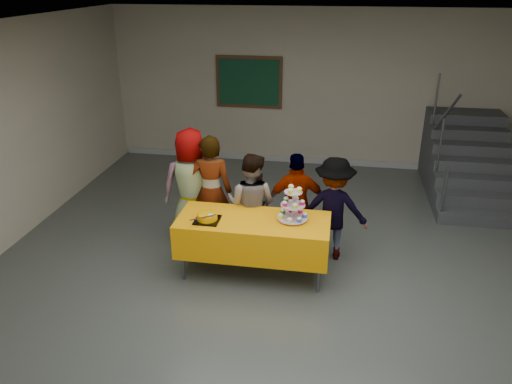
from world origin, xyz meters
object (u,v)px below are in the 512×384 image
Objects in this scene: schoolchild_a at (192,186)px; schoolchild_b at (211,192)px; schoolchild_c at (251,205)px; cupcake_stand at (293,208)px; bake_table at (253,235)px; schoolchild_d at (297,204)px; noticeboard at (249,82)px; bear_cake at (207,216)px; schoolchild_e at (333,209)px; staircase at (465,163)px.

schoolchild_a reaches higher than schoolchild_b.
cupcake_stand is at bearing 153.66° from schoolchild_c.
schoolchild_d is (0.47, 0.68, 0.15)m from bake_table.
schoolchild_a reaches higher than bake_table.
noticeboard is (-0.12, 3.52, 0.79)m from schoolchild_b.
bake_table is 0.63m from bear_cake.
cupcake_stand is (0.48, 0.07, 0.38)m from bake_table.
schoolchild_d is 1.00× the size of schoolchild_e.
staircase reaches higher than cupcake_stand.
schoolchild_d is 3.81m from staircase.
schoolchild_b reaches higher than schoolchild_e.
cupcake_stand is 0.34× the size of noticeboard.
schoolchild_e is at bearing -63.48° from noticeboard.
schoolchild_a is 0.91m from schoolchild_c.
schoolchild_d is at bearing 173.98° from schoolchild_b.
bake_table is 1.45× the size of noticeboard.
schoolchild_e is at bearing -129.35° from staircase.
schoolchild_a is 0.31m from schoolchild_b.
bake_table is at bearing 45.97° from schoolchild_d.
schoolchild_b reaches higher than schoolchild_d.
staircase is (3.32, 2.80, -0.23)m from schoolchild_c.
cupcake_stand is at bearing -72.50° from noticeboard.
noticeboard is (-0.82, 4.17, 1.04)m from bake_table.
noticeboard is at bearing -79.00° from schoolchild_d.
bear_cake is 4.37m from noticeboard.
cupcake_stand is 0.78m from schoolchild_c.
staircase reaches higher than schoolchild_e.
schoolchild_d is (0.59, 0.15, -0.01)m from schoolchild_c.
schoolchild_c is 1.10× the size of noticeboard.
staircase is (2.73, 2.65, -0.22)m from schoolchild_d.
cupcake_stand is at bearing 11.02° from bear_cake.
schoolchild_e is 1.09× the size of noticeboard.
schoolchild_a is 4.95m from staircase.
bake_table is at bearing 129.70° from schoolchild_b.
staircase is at bearing -126.22° from schoolchild_e.
bake_table is at bearing 132.37° from schoolchild_a.
schoolchild_e reaches higher than bake_table.
schoolchild_e is at bearing 170.90° from schoolchild_b.
cupcake_stand is 4.35m from noticeboard.
schoolchild_a is at bearing 155.53° from cupcake_stand.
bake_table is 0.56m from schoolchild_c.
cupcake_stand is 0.76m from schoolchild_e.
schoolchild_d is at bearing -154.61° from schoolchild_c.
cupcake_stand is at bearing 50.57° from schoolchild_e.
noticeboard reaches higher than schoolchild_b.
schoolchild_d is 1.09× the size of noticeboard.
staircase is (3.90, 2.68, -0.32)m from schoolchild_b.
schoolchild_a is 1.02× the size of schoolchild_b.
schoolchild_a is at bearing -24.69° from schoolchild_b.
schoolchild_a is at bearing 143.43° from bake_table.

